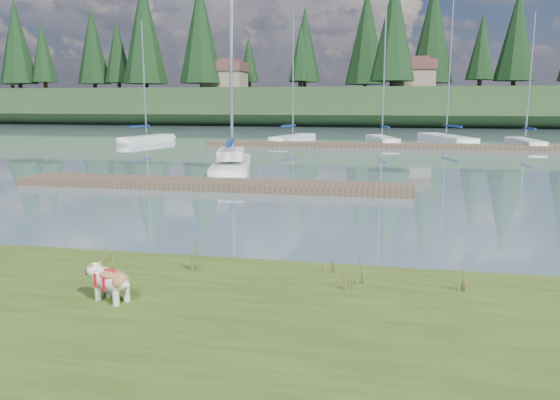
# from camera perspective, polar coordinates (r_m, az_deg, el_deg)

# --- Properties ---
(ground) EXTENTS (200.00, 200.00, 0.00)m
(ground) POSITION_cam_1_polar(r_m,az_deg,el_deg) (41.94, 7.19, 5.52)
(ground) COLOR gray
(ground) RESTS_ON ground
(bank) EXTENTS (60.00, 9.00, 0.35)m
(bank) POSITION_cam_1_polar(r_m,az_deg,el_deg) (7.25, -15.83, -17.02)
(bank) COLOR #3B4F19
(bank) RESTS_ON ground
(ridge) EXTENTS (200.00, 20.00, 5.00)m
(ridge) POSITION_cam_1_polar(r_m,az_deg,el_deg) (84.75, 9.46, 9.55)
(ridge) COLOR #1F3319
(ridge) RESTS_ON ground
(bulldog) EXTENTS (0.94, 0.61, 0.55)m
(bulldog) POSITION_cam_1_polar(r_m,az_deg,el_deg) (9.06, -17.31, -7.92)
(bulldog) COLOR silver
(bulldog) RESTS_ON bank
(sailboat_main) EXTENTS (3.57, 8.57, 12.15)m
(sailboat_main) POSITION_cam_1_polar(r_m,az_deg,el_deg) (27.40, -5.00, 3.93)
(sailboat_main) COLOR silver
(sailboat_main) RESTS_ON ground
(dock_near) EXTENTS (16.00, 2.00, 0.30)m
(dock_near) POSITION_cam_1_polar(r_m,az_deg,el_deg) (22.11, -7.40, 1.64)
(dock_near) COLOR #4C3D2C
(dock_near) RESTS_ON ground
(dock_far) EXTENTS (26.00, 2.20, 0.30)m
(dock_far) POSITION_cam_1_polar(r_m,az_deg,el_deg) (41.83, 9.94, 5.64)
(dock_far) COLOR #4C3D2C
(dock_far) RESTS_ON ground
(sailboat_bg_0) EXTENTS (2.86, 6.88, 9.94)m
(sailboat_bg_0) POSITION_cam_1_polar(r_m,az_deg,el_deg) (47.83, -13.33, 6.30)
(sailboat_bg_0) COLOR silver
(sailboat_bg_0) RESTS_ON ground
(sailboat_bg_1) EXTENTS (3.28, 7.44, 11.00)m
(sailboat_bg_1) POSITION_cam_1_polar(r_m,az_deg,el_deg) (47.26, 1.67, 6.53)
(sailboat_bg_1) COLOR silver
(sailboat_bg_1) RESTS_ON ground
(sailboat_bg_2) EXTENTS (3.15, 7.25, 10.80)m
(sailboat_bg_2) POSITION_cam_1_polar(r_m,az_deg,el_deg) (46.27, 10.42, 6.29)
(sailboat_bg_2) COLOR silver
(sailboat_bg_2) RESTS_ON ground
(sailboat_bg_3) EXTENTS (4.74, 9.61, 13.79)m
(sailboat_bg_3) POSITION_cam_1_polar(r_m,az_deg,el_deg) (49.41, 16.56, 6.27)
(sailboat_bg_3) COLOR silver
(sailboat_bg_3) RESTS_ON ground
(sailboat_bg_4) EXTENTS (1.94, 6.78, 10.01)m
(sailboat_bg_4) POSITION_cam_1_polar(r_m,az_deg,el_deg) (46.51, 24.01, 5.59)
(sailboat_bg_4) COLOR silver
(sailboat_bg_4) RESTS_ON ground
(weed_0) EXTENTS (0.17, 0.14, 0.69)m
(weed_0) POSITION_cam_1_polar(r_m,az_deg,el_deg) (10.31, -8.86, -5.65)
(weed_0) COLOR #475B23
(weed_0) RESTS_ON bank
(weed_1) EXTENTS (0.17, 0.14, 0.44)m
(weed_1) POSITION_cam_1_polar(r_m,az_deg,el_deg) (10.07, 5.29, -6.60)
(weed_1) COLOR #475B23
(weed_1) RESTS_ON bank
(weed_2) EXTENTS (0.17, 0.14, 0.55)m
(weed_2) POSITION_cam_1_polar(r_m,az_deg,el_deg) (9.56, 8.28, -7.30)
(weed_2) COLOR #475B23
(weed_2) RESTS_ON bank
(weed_3) EXTENTS (0.17, 0.14, 0.50)m
(weed_3) POSITION_cam_1_polar(r_m,az_deg,el_deg) (11.20, -17.40, -5.15)
(weed_3) COLOR #475B23
(weed_3) RESTS_ON bank
(weed_4) EXTENTS (0.17, 0.14, 0.46)m
(weed_4) POSITION_cam_1_polar(r_m,az_deg,el_deg) (9.24, 7.01, -8.14)
(weed_4) COLOR #475B23
(weed_4) RESTS_ON bank
(weed_5) EXTENTS (0.17, 0.14, 0.68)m
(weed_5) POSITION_cam_1_polar(r_m,az_deg,el_deg) (9.57, 18.29, -7.35)
(weed_5) COLOR #475B23
(weed_5) RESTS_ON bank
(mud_lip) EXTENTS (60.00, 0.50, 0.14)m
(mud_lip) POSITION_cam_1_polar(r_m,az_deg,el_deg) (11.07, -5.33, -7.53)
(mud_lip) COLOR #33281C
(mud_lip) RESTS_ON ground
(conifer_0) EXTENTS (5.72, 5.72, 14.15)m
(conifer_0) POSITION_cam_1_polar(r_m,az_deg,el_deg) (98.23, -25.81, 14.70)
(conifer_0) COLOR #382619
(conifer_0) RESTS_ON ridge
(conifer_1) EXTENTS (4.40, 4.40, 11.30)m
(conifer_1) POSITION_cam_1_polar(r_m,az_deg,el_deg) (93.56, -16.61, 14.72)
(conifer_1) COLOR #382619
(conifer_1) RESTS_ON ridge
(conifer_2) EXTENTS (6.60, 6.60, 16.05)m
(conifer_2) POSITION_cam_1_polar(r_m,az_deg,el_deg) (85.09, -8.31, 17.04)
(conifer_2) COLOR #382619
(conifer_2) RESTS_ON ridge
(conifer_3) EXTENTS (4.84, 4.84, 12.25)m
(conifer_3) POSITION_cam_1_polar(r_m,az_deg,el_deg) (85.10, 2.61, 15.91)
(conifer_3) COLOR #382619
(conifer_3) RESTS_ON ridge
(conifer_4) EXTENTS (6.16, 6.16, 15.10)m
(conifer_4) POSITION_cam_1_polar(r_m,az_deg,el_deg) (78.28, 11.80, 17.20)
(conifer_4) COLOR #382619
(conifer_4) RESTS_ON ridge
(conifer_5) EXTENTS (3.96, 3.96, 10.35)m
(conifer_5) POSITION_cam_1_polar(r_m,az_deg,el_deg) (82.88, 20.33, 14.82)
(conifer_5) COLOR #382619
(conifer_5) RESTS_ON ridge
(house_0) EXTENTS (6.30, 5.30, 4.65)m
(house_0) POSITION_cam_1_polar(r_m,az_deg,el_deg) (85.53, -5.80, 12.87)
(house_0) COLOR gray
(house_0) RESTS_ON ridge
(house_1) EXTENTS (6.30, 5.30, 4.65)m
(house_1) POSITION_cam_1_polar(r_m,az_deg,el_deg) (82.83, 13.76, 12.71)
(house_1) COLOR gray
(house_1) RESTS_ON ridge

